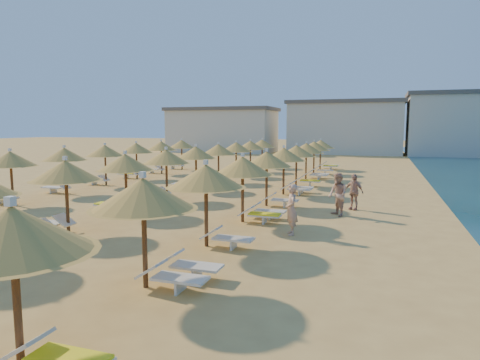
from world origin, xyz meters
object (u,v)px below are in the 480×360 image
(parasol_row_east, at_px, (267,160))
(beachgoer_c, at_px, (354,192))
(beachgoer_a, at_px, (291,210))
(parasol_row_west, at_px, (166,158))
(beachgoer_b, at_px, (338,195))

(parasol_row_east, height_order, beachgoer_c, parasol_row_east)
(parasol_row_east, xyz_separation_m, beachgoer_a, (2.23, -5.02, -1.28))
(parasol_row_west, bearing_deg, parasol_row_east, 0.00)
(beachgoer_b, bearing_deg, parasol_row_east, -145.78)
(parasol_row_west, xyz_separation_m, beachgoer_c, (9.25, 0.32, -1.35))
(parasol_row_west, height_order, beachgoer_c, parasol_row_west)
(parasol_row_west, xyz_separation_m, beachgoer_b, (8.71, -1.32, -1.26))
(parasol_row_west, bearing_deg, beachgoer_c, 1.98)
(parasol_row_west, height_order, beachgoer_a, parasol_row_west)
(parasol_row_west, relative_size, beachgoer_b, 21.40)
(parasol_row_east, relative_size, beachgoer_c, 23.87)
(parasol_row_west, relative_size, beachgoer_c, 23.87)
(beachgoer_a, xyz_separation_m, beachgoer_b, (1.20, 3.70, 0.03))
(parasol_row_east, distance_m, beachgoer_b, 3.89)
(parasol_row_east, height_order, parasol_row_west, same)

